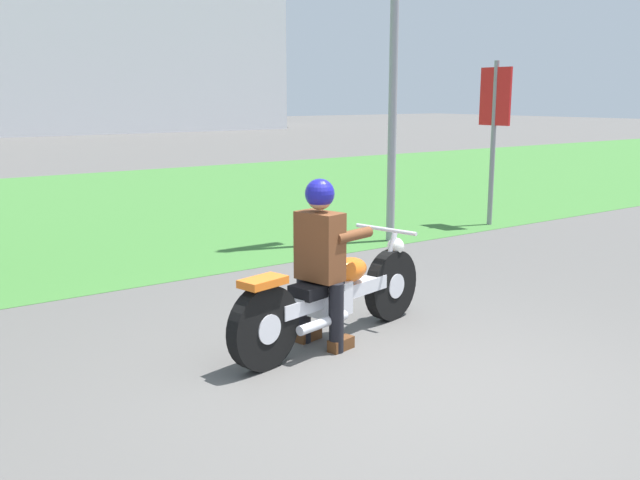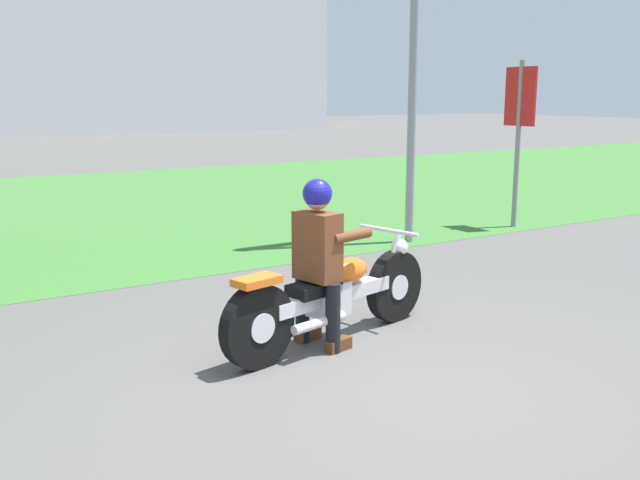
% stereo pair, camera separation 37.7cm
% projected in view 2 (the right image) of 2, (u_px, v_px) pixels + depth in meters
% --- Properties ---
extents(ground, '(120.00, 120.00, 0.00)m').
position_uv_depth(ground, '(407.00, 390.00, 5.01)').
color(ground, '#565451').
extents(grass_verge, '(60.00, 12.00, 0.01)m').
position_uv_depth(grass_verge, '(74.00, 208.00, 13.12)').
color(grass_verge, '#3D7533').
rests_on(grass_verge, ground).
extents(motorcycle_lead, '(2.28, 0.81, 0.89)m').
position_uv_depth(motorcycle_lead, '(333.00, 296.00, 5.93)').
color(motorcycle_lead, black).
rests_on(motorcycle_lead, ground).
extents(rider_lead, '(0.62, 0.54, 1.41)m').
position_uv_depth(rider_lead, '(319.00, 250.00, 5.73)').
color(rider_lead, black).
rests_on(rider_lead, ground).
extents(sign_banner, '(0.08, 0.60, 2.60)m').
position_uv_depth(sign_banner, '(519.00, 118.00, 10.96)').
color(sign_banner, gray).
rests_on(sign_banner, ground).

